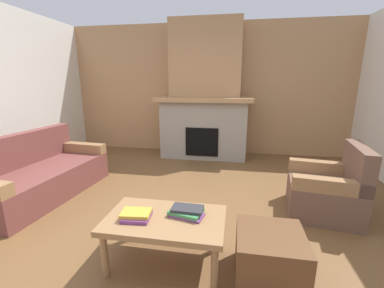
% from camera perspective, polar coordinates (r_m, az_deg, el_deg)
% --- Properties ---
extents(ground, '(9.00, 9.00, 0.00)m').
position_cam_1_polar(ground, '(3.00, -3.84, -16.83)').
color(ground, brown).
extents(wall_back_wood_panel, '(6.00, 0.12, 2.70)m').
position_cam_1_polar(wall_back_wood_panel, '(5.53, 3.42, 12.13)').
color(wall_back_wood_panel, tan).
rests_on(wall_back_wood_panel, ground).
extents(fireplace, '(1.90, 0.82, 2.70)m').
position_cam_1_polar(fireplace, '(5.17, 2.91, 9.93)').
color(fireplace, gray).
rests_on(fireplace, ground).
extents(couch, '(0.98, 1.86, 0.85)m').
position_cam_1_polar(couch, '(4.03, -31.41, -6.17)').
color(couch, brown).
rests_on(couch, ground).
extents(armchair, '(0.86, 0.86, 0.85)m').
position_cam_1_polar(armchair, '(3.39, 28.45, -9.25)').
color(armchair, brown).
rests_on(armchair, ground).
extents(coffee_table, '(1.00, 0.60, 0.43)m').
position_cam_1_polar(coffee_table, '(2.23, -6.08, -17.43)').
color(coffee_table, '#997047').
rests_on(coffee_table, ground).
extents(ottoman, '(0.52, 0.52, 0.40)m').
position_cam_1_polar(ottoman, '(2.25, 17.16, -23.20)').
color(ottoman, brown).
rests_on(ottoman, ground).
extents(book_stack_near_edge, '(0.25, 0.22, 0.06)m').
position_cam_1_polar(book_stack_near_edge, '(2.22, -12.50, -15.46)').
color(book_stack_near_edge, '#7A3D84').
rests_on(book_stack_near_edge, coffee_table).
extents(book_stack_center, '(0.31, 0.25, 0.07)m').
position_cam_1_polar(book_stack_center, '(2.21, -1.20, -15.06)').
color(book_stack_center, '#7A3D84').
rests_on(book_stack_center, coffee_table).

